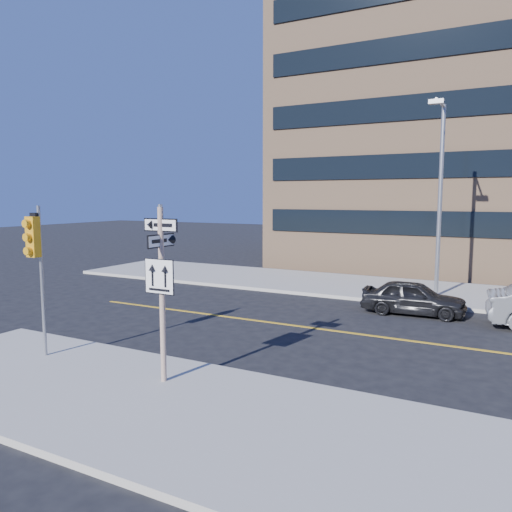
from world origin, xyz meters
The scene contains 6 objects.
ground centered at (0.00, 0.00, 0.00)m, with size 120.00×120.00×0.00m, color black.
sign_pole centered at (0.00, -2.51, 2.44)m, with size 0.92×0.92×4.06m.
traffic_signal centered at (-4.00, -2.66, 3.03)m, with size 0.32×0.45×4.00m.
parked_car_a centered at (3.68, 7.61, 0.64)m, with size 3.76×1.51×1.28m, color black.
streetlight_a centered at (4.00, 10.76, 4.76)m, with size 0.55×2.25×8.00m.
building_brick centered at (2.00, 25.00, 9.00)m, with size 18.00×18.00×18.00m, color #A27B5A.
Camera 1 is at (7.11, -11.29, 4.37)m, focal length 35.00 mm.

